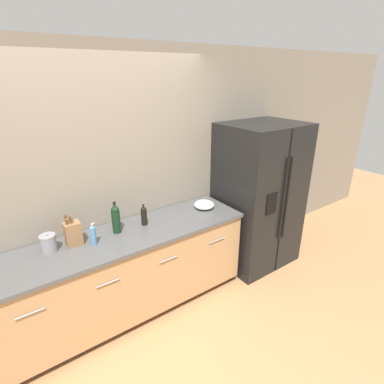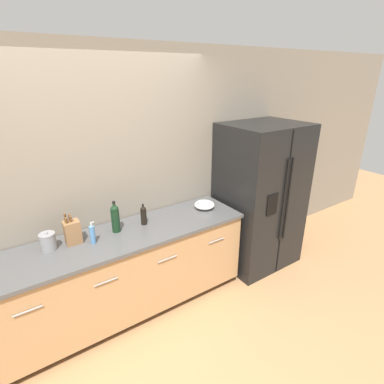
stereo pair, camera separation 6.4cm
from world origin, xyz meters
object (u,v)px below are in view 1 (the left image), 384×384
Objects in this scene: steel_canister at (49,243)px; mixing_bowl at (204,205)px; oil_bottle at (144,215)px; wine_bottle at (116,219)px; knife_block at (73,233)px; refrigerator at (259,196)px; soap_dispenser at (93,236)px.

steel_canister reaches higher than mixing_bowl.
oil_bottle is 0.73m from mixing_bowl.
wine_bottle reaches higher than steel_canister.
oil_bottle is at bearing -2.19° from steel_canister.
mixing_bowl is at bearing -2.64° from knife_block.
knife_block is (-2.18, 0.16, 0.12)m from refrigerator.
steel_canister is (-2.38, 0.17, 0.09)m from refrigerator.
refrigerator is 5.73× the size of wine_bottle.
refrigerator is 8.60× the size of soap_dispenser.
knife_block reaches higher than soap_dispenser.
refrigerator is 10.52× the size of steel_canister.
soap_dispenser is 0.95× the size of oil_bottle.
oil_bottle is 1.29× the size of steel_canister.
knife_block is 1.76× the size of steel_canister.
refrigerator reaches higher than oil_bottle.
wine_bottle is 0.27m from soap_dispenser.
soap_dispenser is (0.14, -0.10, -0.02)m from knife_block.
refrigerator reaches higher than steel_canister.
mixing_bowl is at bearing -2.98° from wine_bottle.
knife_block reaches higher than mixing_bowl.
oil_bottle is at bearing 174.90° from refrigerator.
steel_canister is (-0.60, 0.02, -0.07)m from wine_bottle.
soap_dispenser is at bearing -160.24° from wine_bottle.
wine_bottle reaches higher than oil_bottle.
knife_block reaches higher than oil_bottle.
wine_bottle is at bearing 177.02° from mixing_bowl.
wine_bottle is (-1.79, 0.15, 0.15)m from refrigerator.
refrigerator is at bearing -5.10° from oil_bottle.
mixing_bowl is at bearing 172.93° from refrigerator.
soap_dispenser is 0.54m from oil_bottle.
wine_bottle is 0.29m from oil_bottle.
oil_bottle reaches higher than steel_canister.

